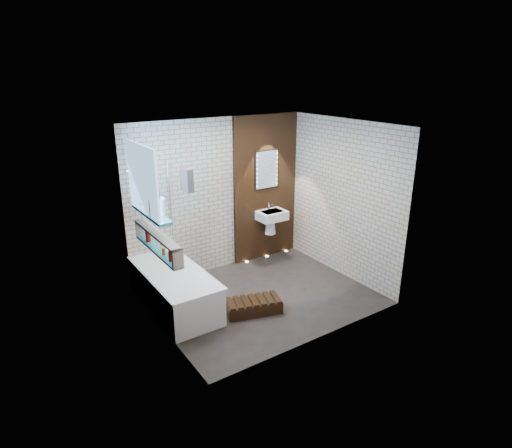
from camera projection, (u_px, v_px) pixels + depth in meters
ground at (261, 297)px, 6.66m from camera, size 3.20×3.20×0.00m
room_shell at (262, 217)px, 6.22m from camera, size 3.24×3.20×2.60m
walnut_panel at (265, 188)px, 7.71m from camera, size 1.30×0.06×2.60m
clerestory_window at (144, 187)px, 5.47m from camera, size 0.18×1.00×0.94m
display_niche at (158, 243)px, 5.57m from camera, size 0.14×1.30×0.26m
bathtub at (175, 289)px, 6.28m from camera, size 0.79×1.74×0.70m
bath_screen at (180, 213)px, 6.47m from camera, size 0.01×0.78×1.40m
towel at (187, 180)px, 6.05m from camera, size 0.10×0.25×0.33m
shower_head at (147, 168)px, 6.05m from camera, size 0.18×0.18×0.02m
washbasin at (271, 218)px, 7.73m from camera, size 0.50×0.36×0.58m
led_mirror at (267, 170)px, 7.56m from camera, size 0.50×0.02×0.70m
walnut_step at (253, 307)px, 6.22m from camera, size 0.86×0.57×0.18m
niche_bottles at (156, 243)px, 5.62m from camera, size 0.07×0.83×0.17m
sill_vases at (153, 205)px, 5.53m from camera, size 0.21×0.52×0.34m
floor_uplights at (267, 256)px, 8.09m from camera, size 0.96×0.06×0.01m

